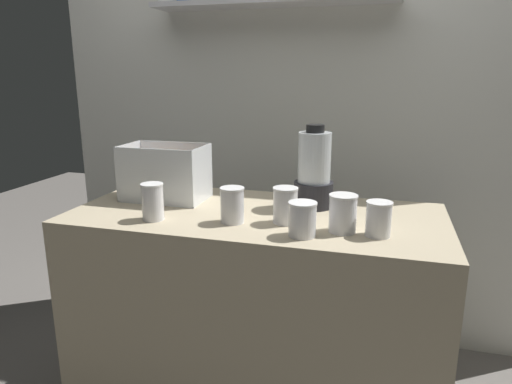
% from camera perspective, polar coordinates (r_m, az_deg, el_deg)
% --- Properties ---
extents(counter, '(1.40, 0.64, 0.90)m').
position_cam_1_polar(counter, '(1.92, -0.00, -15.47)').
color(counter, tan).
rests_on(counter, ground_plane).
extents(back_wall_unit, '(2.60, 0.24, 2.50)m').
position_cam_1_polar(back_wall_unit, '(2.42, 4.90, 11.07)').
color(back_wall_unit, silver).
rests_on(back_wall_unit, ground_plane).
extents(carrot_display_bin, '(0.34, 0.21, 0.23)m').
position_cam_1_polar(carrot_display_bin, '(1.95, -11.29, 1.26)').
color(carrot_display_bin, white).
rests_on(carrot_display_bin, counter).
extents(blender_pitcher, '(0.15, 0.15, 0.32)m').
position_cam_1_polar(blender_pitcher, '(1.80, 7.20, 2.38)').
color(blender_pitcher, black).
rests_on(blender_pitcher, counter).
extents(juice_cup_carrot_far_left, '(0.08, 0.08, 0.13)m').
position_cam_1_polar(juice_cup_carrot_far_left, '(1.68, -12.69, -1.37)').
color(juice_cup_carrot_far_left, white).
rests_on(juice_cup_carrot_far_left, counter).
extents(juice_cup_beet_left, '(0.09, 0.09, 0.13)m').
position_cam_1_polar(juice_cup_beet_left, '(1.61, -2.96, -1.79)').
color(juice_cup_beet_left, white).
rests_on(juice_cup_beet_left, counter).
extents(juice_cup_mango_middle, '(0.09, 0.09, 0.13)m').
position_cam_1_polar(juice_cup_mango_middle, '(1.61, 3.65, -1.95)').
color(juice_cup_mango_middle, white).
rests_on(juice_cup_mango_middle, counter).
extents(juice_cup_carrot_right, '(0.09, 0.09, 0.11)m').
position_cam_1_polar(juice_cup_carrot_right, '(1.49, 5.77, -3.55)').
color(juice_cup_carrot_right, white).
rests_on(juice_cup_carrot_right, counter).
extents(juice_cup_orange_far_right, '(0.09, 0.09, 0.13)m').
position_cam_1_polar(juice_cup_orange_far_right, '(1.54, 10.71, -2.86)').
color(juice_cup_orange_far_right, white).
rests_on(juice_cup_orange_far_right, counter).
extents(juice_cup_orange_rightmost, '(0.08, 0.08, 0.11)m').
position_cam_1_polar(juice_cup_orange_rightmost, '(1.53, 14.96, -3.43)').
color(juice_cup_orange_rightmost, white).
rests_on(juice_cup_orange_rightmost, counter).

